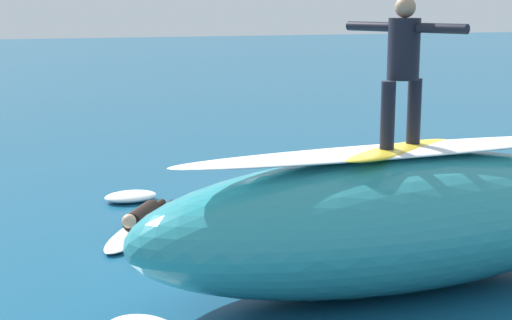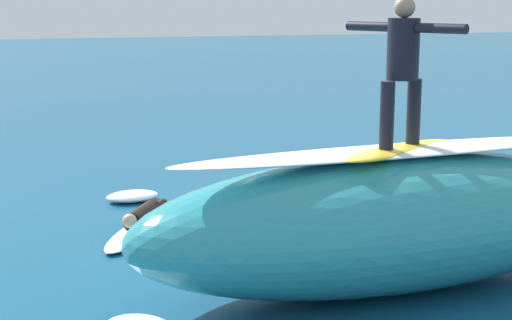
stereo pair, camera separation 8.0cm
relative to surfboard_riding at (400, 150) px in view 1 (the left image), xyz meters
The scene contains 8 objects.
ground_plane 2.54m from the surfboard_riding, 90.09° to the right, with size 120.00×120.00×0.00m, color #145175.
wave_crest 0.79m from the surfboard_riding, ahead, with size 6.00×2.13×1.48m, color teal.
wave_foam_lip 0.05m from the surfboard_riding, ahead, with size 5.10×0.75×0.08m, color white.
surfboard_riding is the anchor object (origin of this frame).
surfer_riding 0.97m from the surfboard_riding, 86.31° to the left, with size 0.74×1.39×1.58m.
surfboard_paddling 4.00m from the surfboard_riding, 51.53° to the right, with size 2.29×0.54×0.09m, color silver.
surfer_paddling 3.98m from the surfboard_riding, 53.25° to the right, with size 0.99×1.43×0.28m.
foam_patch_near 5.34m from the surfboard_riding, 64.86° to the right, with size 0.83×0.59×0.15m, color white.
Camera 1 is at (4.12, 9.51, 3.10)m, focal length 55.54 mm.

